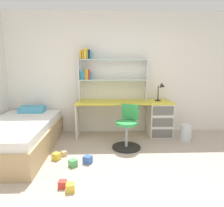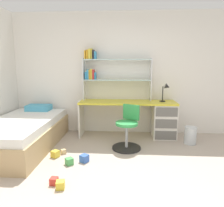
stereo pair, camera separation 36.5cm
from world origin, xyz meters
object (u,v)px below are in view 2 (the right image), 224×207
object	(u,v)px
swivel_chair	(127,132)
toy_block_blue_3	(84,158)
bookshelf_hutch	(108,70)
toy_block_yellow_0	(55,154)
bed_platform	(22,133)
toy_block_red_1	(54,181)
toy_block_green_4	(69,161)
desk	(153,117)
toy_block_yellow_5	(60,185)
toy_block_natural_2	(63,152)
waste_bin	(190,135)
desk_lamp	(166,90)

from	to	relation	value
swivel_chair	toy_block_blue_3	distance (m)	0.94
bookshelf_hutch	toy_block_yellow_0	distance (m)	2.01
bookshelf_hutch	bed_platform	xyz separation A→B (m)	(-1.50, -0.91, -1.13)
toy_block_yellow_0	toy_block_blue_3	size ratio (longest dim) A/B	0.96
bed_platform	toy_block_red_1	world-z (taller)	bed_platform
toy_block_blue_3	toy_block_green_4	bearing A→B (deg)	-153.71
desk	toy_block_yellow_5	bearing A→B (deg)	-124.27
toy_block_natural_2	desk	bearing A→B (deg)	31.26
bookshelf_hutch	toy_block_red_1	world-z (taller)	bookshelf_hutch
toy_block_green_4	toy_block_yellow_5	xyz separation A→B (m)	(0.06, -0.63, -0.00)
waste_bin	toy_block_yellow_0	bearing A→B (deg)	-162.44
desk_lamp	toy_block_green_4	distance (m)	2.37
toy_block_yellow_0	toy_block_blue_3	world-z (taller)	toy_block_blue_3
toy_block_yellow_0	toy_block_red_1	size ratio (longest dim) A/B	1.20
desk_lamp	swivel_chair	distance (m)	1.24
swivel_chair	toy_block_green_4	size ratio (longest dim) A/B	7.67
swivel_chair	toy_block_yellow_0	distance (m)	1.30
desk_lamp	bed_platform	size ratio (longest dim) A/B	0.18
desk_lamp	toy_block_natural_2	distance (m)	2.34
toy_block_green_4	toy_block_yellow_0	bearing A→B (deg)	140.80
toy_block_natural_2	toy_block_blue_3	distance (m)	0.50
desk	toy_block_blue_3	distance (m)	1.81
toy_block_blue_3	toy_block_yellow_5	world-z (taller)	toy_block_blue_3
swivel_chair	toy_block_natural_2	world-z (taller)	swivel_chair
desk_lamp	toy_block_red_1	world-z (taller)	desk_lamp
swivel_chair	toy_block_yellow_5	world-z (taller)	swivel_chair
desk	desk_lamp	bearing A→B (deg)	-3.19
desk	waste_bin	size ratio (longest dim) A/B	6.04
toy_block_yellow_5	bed_platform	bearing A→B (deg)	131.06
toy_block_natural_2	toy_block_green_4	distance (m)	0.44
toy_block_yellow_0	toy_block_yellow_5	bearing A→B (deg)	-67.57
toy_block_blue_3	toy_block_natural_2	bearing A→B (deg)	146.05
toy_block_green_4	toy_block_yellow_5	world-z (taller)	toy_block_green_4
toy_block_yellow_0	toy_block_yellow_5	distance (m)	0.95
desk_lamp	toy_block_blue_3	xyz separation A→B (m)	(-1.46, -1.26, -0.95)
swivel_chair	toy_block_natural_2	xyz separation A→B (m)	(-1.09, -0.33, -0.27)
swivel_chair	toy_block_red_1	size ratio (longest dim) A/B	8.64
desk	toy_block_green_4	world-z (taller)	desk
desk	toy_block_red_1	world-z (taller)	desk
toy_block_green_4	bed_platform	bearing A→B (deg)	148.81
toy_block_green_4	toy_block_yellow_5	distance (m)	0.64
waste_bin	bed_platform	bearing A→B (deg)	-173.09
toy_block_yellow_0	toy_block_blue_3	xyz separation A→B (m)	(0.51, -0.14, 0.00)
waste_bin	toy_block_natural_2	distance (m)	2.40
waste_bin	toy_block_natural_2	bearing A→B (deg)	-164.94
toy_block_yellow_5	toy_block_red_1	bearing A→B (deg)	142.48
toy_block_red_1	toy_block_yellow_0	bearing A→B (deg)	107.61
bed_platform	toy_block_yellow_0	size ratio (longest dim) A/B	19.10
swivel_chair	toy_block_natural_2	size ratio (longest dim) A/B	10.37
desk_lamp	desk	bearing A→B (deg)	176.81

